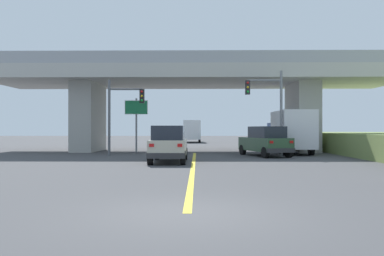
{
  "coord_description": "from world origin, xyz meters",
  "views": [
    {
      "loc": [
        0.23,
        -8.93,
        1.83
      ],
      "look_at": [
        -0.13,
        16.6,
        1.91
      ],
      "focal_mm": 38.59,
      "sensor_mm": 36.0,
      "label": 1
    }
  ],
  "objects": [
    {
      "name": "highway_sign",
      "position": [
        -4.56,
        23.07,
        3.14
      ],
      "size": [
        1.79,
        0.17,
        4.24
      ],
      "color": "slate",
      "rests_on": "ground"
    },
    {
      "name": "overpass_bridge",
      "position": [
        0.0,
        25.44,
        5.36
      ],
      "size": [
        33.2,
        8.89,
        7.59
      ],
      "color": "#B7B5AD",
      "rests_on": "ground"
    },
    {
      "name": "semi_truck_distant",
      "position": [
        -0.53,
        49.07,
        1.61
      ],
      "size": [
        2.33,
        7.09,
        3.05
      ],
      "color": "silver",
      "rests_on": "ground"
    },
    {
      "name": "traffic_signal_farside",
      "position": [
        -5.06,
        19.46,
        3.31
      ],
      "size": [
        2.52,
        0.36,
        5.24
      ],
      "color": "#56595E",
      "rests_on": "ground"
    },
    {
      "name": "lane_divider_stripe",
      "position": [
        0.0,
        11.45,
        0.0
      ],
      "size": [
        0.2,
        22.89,
        0.01
      ],
      "primitive_type": "cube",
      "color": "yellow",
      "rests_on": "ground"
    },
    {
      "name": "suv_crossing",
      "position": [
        4.81,
        19.08,
        1.01
      ],
      "size": [
        3.18,
        5.13,
        2.02
      ],
      "rotation": [
        0.0,
        0.0,
        0.29
      ],
      "color": "#2D4C33",
      "rests_on": "ground"
    },
    {
      "name": "ground",
      "position": [
        0.0,
        25.44,
        0.0
      ],
      "size": [
        160.0,
        160.0,
        0.0
      ],
      "primitive_type": "plane",
      "color": "#424244"
    },
    {
      "name": "box_truck",
      "position": [
        7.21,
        22.16,
        1.66
      ],
      "size": [
        2.33,
        7.25,
        3.17
      ],
      "color": "navy",
      "rests_on": "ground"
    },
    {
      "name": "traffic_signal_nearside",
      "position": [
        5.11,
        19.08,
        3.66
      ],
      "size": [
        2.53,
        0.36,
        5.81
      ],
      "color": "slate",
      "rests_on": "ground"
    },
    {
      "name": "suv_lead",
      "position": [
        -1.37,
        13.84,
        1.01
      ],
      "size": [
        1.95,
        4.78,
        2.02
      ],
      "color": "#B7B29E",
      "rests_on": "ground"
    }
  ]
}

